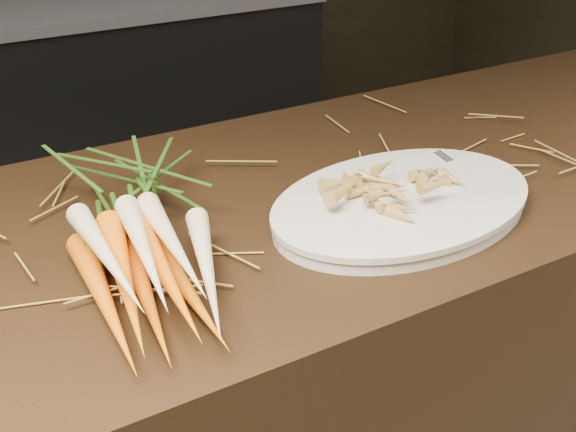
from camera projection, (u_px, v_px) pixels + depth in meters
name	position (u px, v px, depth m)	size (l,w,h in m)	color
main_counter	(235.00, 430.00, 1.31)	(2.40, 0.70, 0.90)	black
back_counter	(91.00, 108.00, 2.88)	(1.82, 0.62, 0.84)	black
straw_bedding	(224.00, 208.00, 1.09)	(1.40, 0.60, 0.02)	#AA8B3A
root_veg_bunch	(123.00, 219.00, 0.98)	(0.22, 0.56, 0.10)	#EE6403
serving_platter	(403.00, 206.00, 1.09)	(0.44, 0.29, 0.02)	white
roasted_veg_heap	(405.00, 184.00, 1.08)	(0.22, 0.16, 0.05)	#A56E33
serving_fork	(482.00, 175.00, 1.16)	(0.01, 0.17, 0.00)	silver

